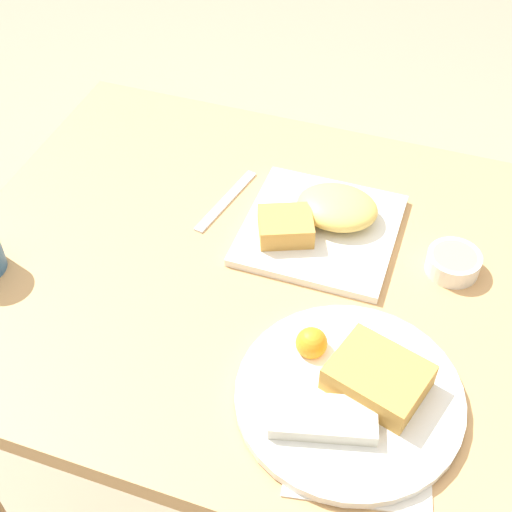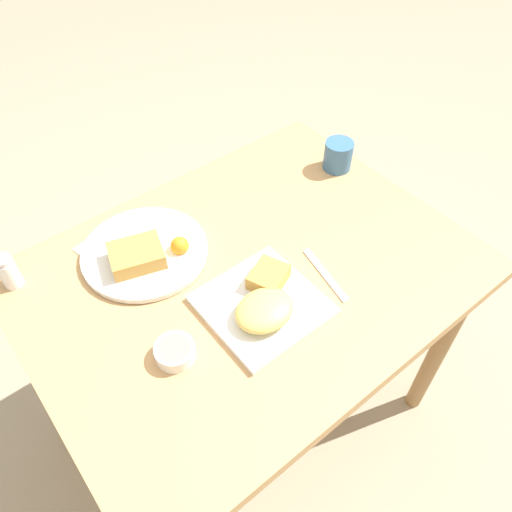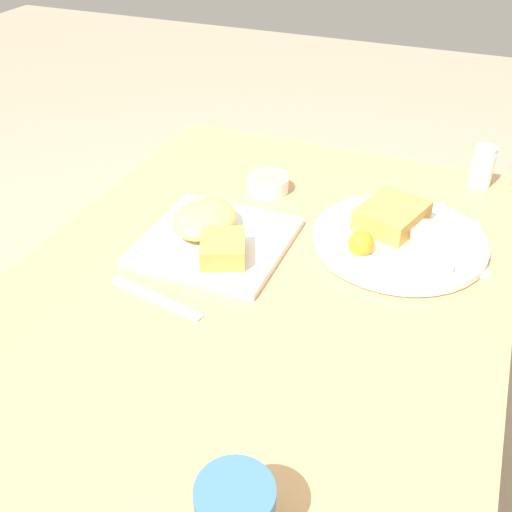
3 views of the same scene
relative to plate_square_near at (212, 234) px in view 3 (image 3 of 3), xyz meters
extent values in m
cube|color=tan|center=(0.04, 0.11, -0.04)|extent=(1.02, 0.78, 0.04)
cylinder|color=#9F7649|center=(-0.41, -0.22, -0.40)|extent=(0.05, 0.05, 0.69)
cylinder|color=#9F7649|center=(-0.41, 0.44, -0.40)|extent=(0.05, 0.05, 0.69)
cube|color=silver|center=(-0.14, 0.32, -0.02)|extent=(0.22, 0.27, 0.00)
cube|color=white|center=(0.00, 0.01, -0.01)|extent=(0.24, 0.24, 0.01)
ellipsoid|color=#EAC660|center=(-0.02, -0.02, 0.01)|extent=(0.13, 0.11, 0.04)
cube|color=gold|center=(0.05, 0.04, 0.01)|extent=(0.11, 0.10, 0.04)
cylinder|color=white|center=(-0.12, 0.30, -0.01)|extent=(0.30, 0.30, 0.01)
cube|color=gold|center=(-0.15, 0.28, 0.02)|extent=(0.14, 0.13, 0.04)
cube|color=beige|center=(-0.10, 0.35, 0.01)|extent=(0.15, 0.09, 0.02)
sphere|color=orange|center=(-0.05, 0.25, 0.01)|extent=(0.04, 0.04, 0.04)
cylinder|color=white|center=(-0.21, 0.02, -0.01)|extent=(0.08, 0.08, 0.03)
cylinder|color=#D1B775|center=(-0.21, 0.02, 0.01)|extent=(0.07, 0.07, 0.00)
cylinder|color=white|center=(-0.40, 0.41, 0.02)|extent=(0.04, 0.04, 0.07)
cylinder|color=white|center=(-0.40, 0.41, 0.00)|extent=(0.03, 0.03, 0.04)
cylinder|color=silver|center=(-0.40, 0.41, 0.06)|extent=(0.04, 0.04, 0.01)
cube|color=silver|center=(0.17, -0.01, -0.02)|extent=(0.05, 0.17, 0.00)
camera|label=1|loc=(-0.17, 0.83, 0.79)|focal=50.00mm
camera|label=2|loc=(-0.42, -0.49, 0.87)|focal=35.00mm
camera|label=3|loc=(0.78, 0.40, 0.57)|focal=42.00mm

